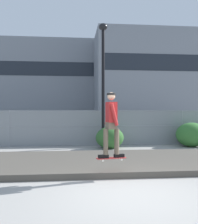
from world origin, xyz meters
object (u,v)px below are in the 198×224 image
at_px(skater, 111,121).
at_px(shrub_center, 192,135).
at_px(skateboard, 111,158).
at_px(shrub_left, 110,138).
at_px(street_lamp, 103,69).
at_px(parked_car_near, 37,126).

xyz_separation_m(skater, shrub_center, (4.94, 5.59, -0.96)).
relative_size(skateboard, shrub_left, 0.61).
height_order(skateboard, street_lamp, street_lamp).
xyz_separation_m(street_lamp, shrub_left, (0.25, -0.60, -3.40)).
xyz_separation_m(skateboard, shrub_center, (4.94, 5.59, 0.05)).
bearing_deg(parked_car_near, skateboard, -70.96).
distance_m(street_lamp, shrub_left, 3.46).
bearing_deg(skater, street_lamp, 85.61).
height_order(skater, street_lamp, street_lamp).
bearing_deg(street_lamp, shrub_center, -4.72).
height_order(skater, parked_car_near, skater).
bearing_deg(parked_car_near, skater, -70.96).
xyz_separation_m(parked_car_near, shrub_left, (4.07, -4.39, -0.31)).
distance_m(skateboard, skater, 1.01).
relative_size(skateboard, skater, 0.47).
bearing_deg(skateboard, shrub_left, 82.46).
bearing_deg(skater, shrub_left, 82.46).
bearing_deg(shrub_center, parked_car_near, 153.39).
distance_m(skater, parked_car_near, 10.34).
bearing_deg(skater, parked_car_near, 109.04).
height_order(skater, shrub_left, skater).
bearing_deg(parked_car_near, street_lamp, -44.75).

